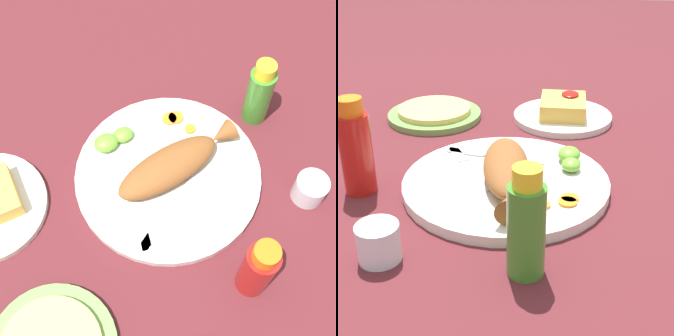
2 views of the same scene
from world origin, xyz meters
The scene contains 17 objects.
ground_plane centered at (0.00, 0.00, 0.00)m, with size 4.00×4.00×0.00m, color #561E23.
main_plate centered at (0.00, 0.00, 0.01)m, with size 0.35×0.35×0.02m, color silver.
fried_fish centered at (-0.01, 0.00, 0.04)m, with size 0.26×0.10×0.05m.
fork_near centered at (0.05, 0.08, 0.02)m, with size 0.16×0.11×0.00m.
fork_far centered at (0.08, 0.04, 0.02)m, with size 0.05×0.18×0.00m.
carrot_slice_near centered at (-0.07, -0.10, 0.02)m, with size 0.03×0.03×0.00m, color orange.
carrot_slice_mid centered at (-0.08, -0.07, 0.02)m, with size 0.02×0.02×0.00m, color orange.
carrot_slice_far centered at (-0.06, -0.11, 0.02)m, with size 0.03×0.03×0.00m, color orange.
lime_wedge_main centered at (0.04, -0.11, 0.03)m, with size 0.04×0.03×0.02m, color #6BB233.
lime_wedge_side centered at (0.08, -0.10, 0.03)m, with size 0.05×0.04×0.03m, color #6BB233.
hot_sauce_bottle_red centered at (-0.04, 0.24, 0.08)m, with size 0.05×0.05×0.16m.
hot_sauce_bottle_green centered at (-0.22, -0.05, 0.07)m, with size 0.05×0.05×0.15m.
salt_cup centered at (-0.21, 0.15, 0.02)m, with size 0.06×0.06×0.05m.
side_plate_fries centered at (0.32, -0.09, 0.01)m, with size 0.22×0.22×0.01m, color silver.
fries_pile centered at (0.32, -0.09, 0.03)m, with size 0.12×0.10×0.04m.
tortilla_plate centered at (0.30, 0.20, 0.01)m, with size 0.21×0.21×0.01m, color #6B9E4C.
tortilla_stack centered at (0.30, 0.20, 0.02)m, with size 0.16×0.16×0.01m, color #E0C666.
Camera 2 is at (-0.76, -0.09, 0.43)m, focal length 55.00 mm.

